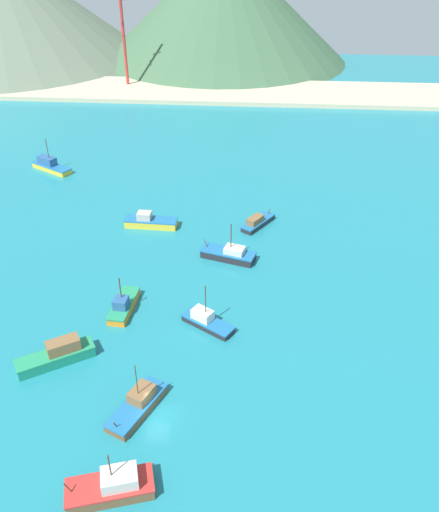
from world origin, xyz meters
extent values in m
cube|color=teal|center=(0.00, 30.00, -0.25)|extent=(260.00, 280.00, 0.50)
cube|color=#198466|center=(-13.36, 7.16, 0.64)|extent=(8.94, 6.85, 1.28)
cube|color=#238C5B|center=(-13.36, 7.16, 1.38)|extent=(9.11, 6.99, 0.20)
cube|color=brown|center=(-12.40, 7.76, 2.23)|extent=(4.21, 3.57, 1.50)
cube|color=brown|center=(-2.65, -9.08, 0.59)|extent=(8.49, 5.21, 1.17)
cube|color=red|center=(-2.65, -9.08, 1.27)|extent=(8.66, 5.31, 0.20)
cube|color=beige|center=(-1.70, -8.80, 2.05)|extent=(3.85, 3.15, 1.36)
cylinder|color=#4C3823|center=(-6.08, -10.10, 1.99)|extent=(0.68, 0.31, 1.58)
cylinder|color=#4C3823|center=(-2.34, -8.99, 4.15)|extent=(0.13, 0.13, 2.85)
cube|color=brown|center=(-2.18, 0.69, 0.45)|extent=(5.76, 8.32, 0.90)
cube|color=#1E669E|center=(-2.18, 0.69, 1.00)|extent=(5.88, 8.48, 0.20)
cube|color=brown|center=(-1.77, 1.59, 1.72)|extent=(3.01, 3.40, 1.23)
cylinder|color=#4C3823|center=(-3.67, -2.55, 1.53)|extent=(0.34, 0.54, 1.22)
cylinder|color=#4C3823|center=(-2.00, 1.08, 4.38)|extent=(0.11, 0.11, 4.10)
cube|color=orange|center=(-7.55, 17.67, 0.48)|extent=(2.98, 7.49, 0.95)
cube|color=#238C5B|center=(-7.55, 17.67, 1.05)|extent=(3.04, 7.64, 0.20)
cube|color=#28568C|center=(-7.62, 16.76, 1.83)|extent=(1.95, 2.08, 1.35)
cylinder|color=#4C3823|center=(-7.59, 17.14, 4.06)|extent=(0.17, 0.17, 3.11)
cube|color=#232328|center=(10.15, 41.74, 0.38)|extent=(5.75, 7.15, 0.76)
cube|color=#1E669E|center=(10.15, 41.74, 0.86)|extent=(5.87, 7.29, 0.20)
cube|color=brown|center=(9.65, 40.99, 1.49)|extent=(3.06, 3.49, 1.05)
cylinder|color=#4C3823|center=(11.95, 44.43, 1.30)|extent=(0.37, 0.46, 1.05)
cube|color=gold|center=(-32.67, 61.13, 0.47)|extent=(9.25, 6.78, 0.94)
cube|color=#1E669E|center=(-32.67, 61.13, 1.04)|extent=(9.44, 6.92, 0.20)
cube|color=#28568C|center=(-33.67, 61.70, 1.93)|extent=(4.48, 3.68, 1.56)
cylinder|color=#4C3823|center=(-32.96, 61.30, 4.74)|extent=(0.16, 0.16, 4.06)
cube|color=#232328|center=(4.13, 15.06, 0.36)|extent=(7.20, 5.64, 0.73)
cube|color=#1E669E|center=(4.13, 15.06, 0.83)|extent=(7.34, 5.75, 0.20)
cube|color=silver|center=(3.38, 15.52, 1.59)|extent=(3.17, 2.85, 1.32)
cylinder|color=#4C3823|center=(3.83, 15.24, 4.33)|extent=(0.14, 0.14, 4.18)
cube|color=gold|center=(-7.99, 40.07, 0.60)|extent=(8.84, 2.93, 1.20)
cube|color=#1E669E|center=(-7.99, 40.07, 1.30)|extent=(9.01, 2.99, 0.20)
cube|color=#B2ADA3|center=(-9.08, 40.11, 1.99)|extent=(2.39, 2.02, 1.20)
cube|color=#232328|center=(5.70, 31.18, 0.56)|extent=(8.68, 4.98, 1.12)
cube|color=#1E669E|center=(5.70, 31.18, 1.22)|extent=(8.85, 5.08, 0.20)
cube|color=beige|center=(6.69, 30.89, 1.78)|extent=(3.46, 2.84, 0.93)
cylinder|color=#4C3823|center=(2.15, 32.22, 1.90)|extent=(0.66, 0.30, 1.51)
cylinder|color=#4C3823|center=(6.12, 31.06, 4.23)|extent=(0.17, 0.17, 3.98)
cube|color=#C6B793|center=(0.00, 117.37, 0.60)|extent=(247.00, 22.90, 1.20)
cone|color=#3D6042|center=(-4.24, 158.51, 18.58)|extent=(85.56, 85.56, 37.16)
cylinder|color=#B7332D|center=(-30.06, 120.84, 14.79)|extent=(0.88, 0.88, 29.57)
cylinder|color=#B7332D|center=(-30.06, 120.84, 18.33)|extent=(0.44, 2.37, 0.44)
camera|label=1|loc=(9.70, -37.31, 45.75)|focal=37.32mm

